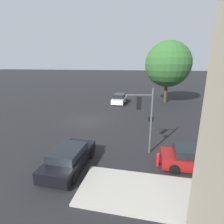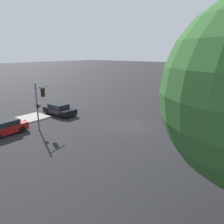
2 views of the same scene
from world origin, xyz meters
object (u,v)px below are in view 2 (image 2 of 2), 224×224
object	(u,v)px
traffic_signal	(40,99)
fire_hydrant	(25,124)
crossing_car_0	(59,110)
crossing_car_1	(221,149)
parked_car_0	(6,128)

from	to	relation	value
traffic_signal	fire_hydrant	xyz separation A→B (m)	(1.63, 1.00, -2.67)
traffic_signal	crossing_car_0	world-z (taller)	traffic_signal
fire_hydrant	traffic_signal	bearing A→B (deg)	-148.60
crossing_car_1	parked_car_0	distance (m)	19.22
fire_hydrant	parked_car_0	bearing A→B (deg)	94.33
traffic_signal	crossing_car_1	xyz separation A→B (m)	(-16.16, -4.54, -2.43)
crossing_car_1	parked_car_0	xyz separation A→B (m)	(17.64, 7.64, -0.06)
parked_car_0	fire_hydrant	xyz separation A→B (m)	(0.16, -2.10, -0.18)
crossing_car_0	parked_car_0	xyz separation A→B (m)	(-1.49, 7.64, 0.00)
crossing_car_0	fire_hydrant	world-z (taller)	crossing_car_0
crossing_car_0	fire_hydrant	bearing A→B (deg)	-75.36
crossing_car_1	parked_car_0	world-z (taller)	crossing_car_1
parked_car_0	fire_hydrant	world-z (taller)	parked_car_0
crossing_car_1	fire_hydrant	bearing A→B (deg)	-162.10
traffic_signal	fire_hydrant	bearing A→B (deg)	-159.29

